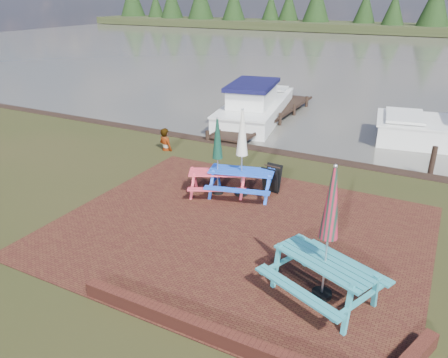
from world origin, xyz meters
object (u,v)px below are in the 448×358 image
jetty (266,116)px  picnic_table_teal (326,255)px  boat_jetty (255,107)px  picnic_table_red (218,168)px  chalkboard (272,179)px  picnic_table_blue (242,167)px  person (165,129)px

jetty → picnic_table_teal: bearing=-62.7°
boat_jetty → picnic_table_red: bearing=-83.5°
picnic_table_teal → chalkboard: (-2.74, 4.13, -0.54)m
picnic_table_red → picnic_table_blue: (0.66, 0.23, 0.10)m
picnic_table_blue → jetty: bearing=93.1°
picnic_table_teal → person: 9.66m
picnic_table_blue → chalkboard: bearing=27.5°
chalkboard → person: bearing=167.1°
picnic_table_teal → picnic_table_blue: size_ratio=1.07×
picnic_table_red → boat_jetty: bearing=81.0°
picnic_table_red → jetty: bearing=77.2°
chalkboard → jetty: chalkboard is taller
picnic_table_red → person: (-3.62, 2.53, 0.04)m
picnic_table_red → person: picnic_table_red is taller
picnic_table_blue → chalkboard: picnic_table_blue is taller
jetty → chalkboard: bearing=-66.4°
picnic_table_red → person: 4.41m
picnic_table_red → jetty: (-2.00, 8.56, -0.70)m
picnic_table_blue → person: bearing=137.2°
chalkboard → jetty: bearing=119.2°
chalkboard → picnic_table_blue: bearing=-132.2°
picnic_table_red → boat_jetty: picnic_table_red is taller
boat_jetty → person: (-0.96, -6.19, 0.42)m
person → picnic_table_red: bearing=160.1°
chalkboard → jetty: (-3.36, 7.70, -0.31)m
person → picnic_table_blue: bearing=166.8°
jetty → person: size_ratio=5.37×
picnic_table_teal → chalkboard: 4.99m
picnic_table_teal → boat_jetty: bearing=142.5°
picnic_table_blue → person: (-4.28, 2.30, -0.06)m
picnic_table_blue → jetty: size_ratio=0.29×
picnic_table_blue → boat_jetty: bearing=96.7°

